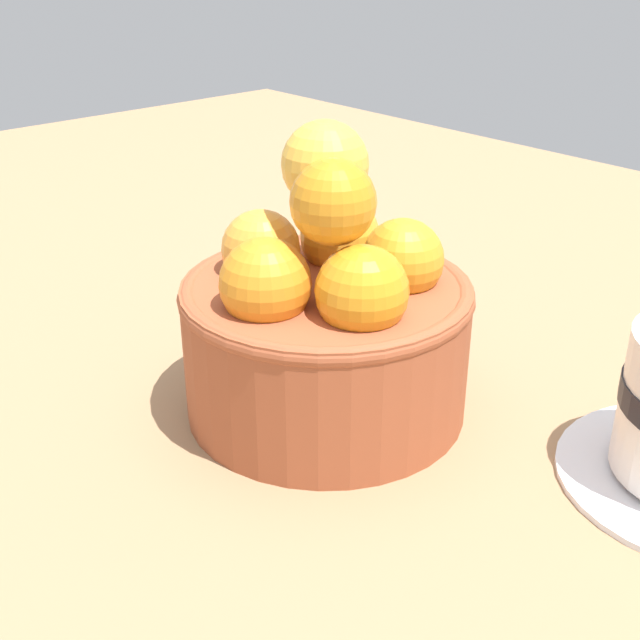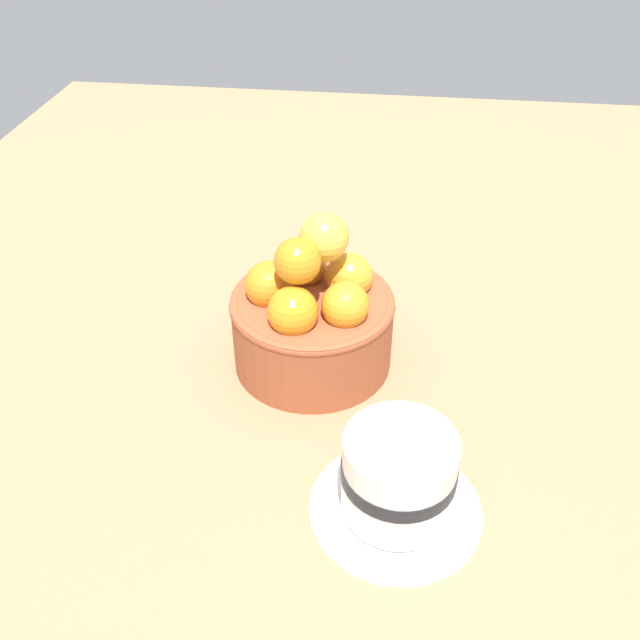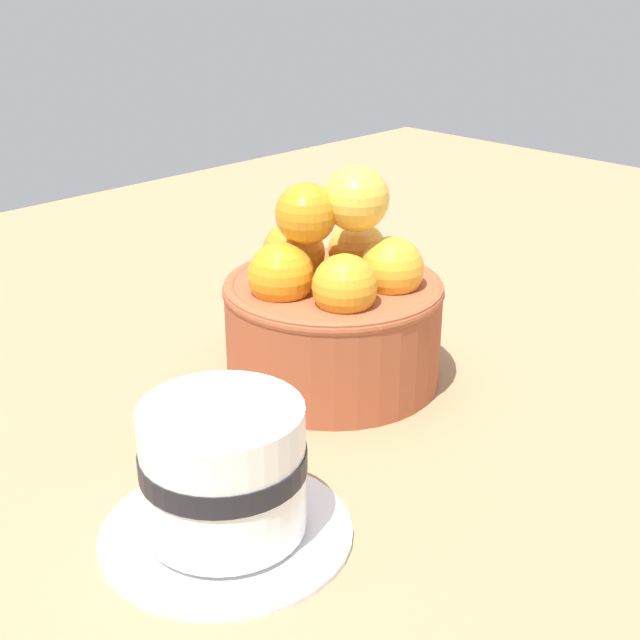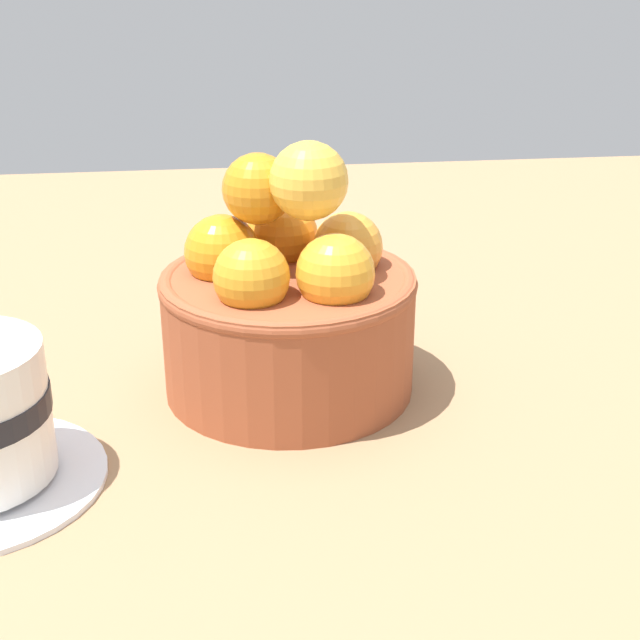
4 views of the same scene
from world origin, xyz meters
The scene contains 3 objects.
ground_plane centered at (0.00, 0.00, -2.48)cm, with size 145.98×108.52×4.96cm, color #997551.
terracotta_bowl centered at (-0.02, 0.01, 5.16)cm, with size 14.62×14.62×14.77cm.
coffee_cup centered at (-16.21, -8.32, 3.41)cm, with size 12.77×12.77×7.26cm.
Camera 3 is at (-38.66, -37.47, 27.47)cm, focal length 49.29 mm.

